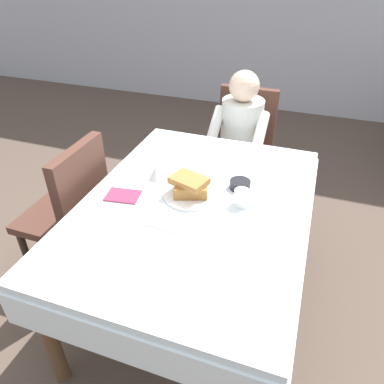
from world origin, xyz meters
The scene contains 14 objects.
ground_plane centered at (0.00, 0.00, 0.00)m, with size 14.00×14.00×0.00m, color brown.
dining_table_main centered at (0.00, 0.00, 0.65)m, with size 1.12×1.52×0.74m.
chair_diner centered at (0.00, 1.17, 0.53)m, with size 0.44×0.45×0.93m.
diner_person centered at (0.00, 1.01, 0.67)m, with size 0.40×0.43×1.12m.
chair_left_side centered at (-0.77, 0.00, 0.53)m, with size 0.45×0.44×0.93m.
plate_breakfast centered at (-0.04, 0.05, 0.75)m, with size 0.28×0.28×0.02m, color white.
breakfast_stack centered at (-0.04, 0.05, 0.80)m, with size 0.21×0.17×0.09m.
cup_coffee centered at (0.22, 0.06, 0.78)m, with size 0.11×0.08×0.08m.
bowl_butter centered at (0.18, 0.20, 0.76)m, with size 0.11×0.11×0.04m, color black.
syrup_pitcher centered at (-0.28, 0.14, 0.78)m, with size 0.08×0.08×0.07m.
fork_left_of_plate centered at (-0.23, 0.03, 0.74)m, with size 0.18×0.01×0.01m, color silver.
knife_right_of_plate centered at (0.15, 0.03, 0.74)m, with size 0.20×0.01×0.01m, color silver.
spoon_near_edge centered at (-0.09, -0.24, 0.74)m, with size 0.15×0.01×0.01m, color silver.
napkin_folded centered at (-0.37, -0.07, 0.74)m, with size 0.17×0.12×0.01m, color #8C2D4C.
Camera 1 is at (0.47, -1.38, 1.80)m, focal length 33.76 mm.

